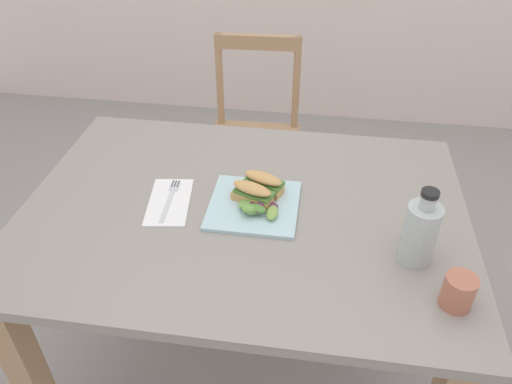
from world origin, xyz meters
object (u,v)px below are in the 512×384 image
object	(u,v)px
dining_table	(244,242)
sandwich_half_front	(253,193)
chair_wooden_far	(254,140)
fork_on_napkin	(171,197)
cup_extra_side	(458,292)
bottle_cold_brew	(419,235)
plate_lunch	(254,205)
sandwich_half_back	(263,182)

from	to	relation	value
dining_table	sandwich_half_front	distance (m)	0.17
chair_wooden_far	fork_on_napkin	xyz separation A→B (m)	(-0.11, -0.83, 0.30)
dining_table	cup_extra_side	distance (m)	0.60
fork_on_napkin	cup_extra_side	bearing A→B (deg)	-20.84
fork_on_napkin	cup_extra_side	size ratio (longest dim) A/B	2.34
fork_on_napkin	bottle_cold_brew	bearing A→B (deg)	-12.30
plate_lunch	sandwich_half_front	world-z (taller)	sandwich_half_front
sandwich_half_front	bottle_cold_brew	bearing A→B (deg)	-19.95
plate_lunch	sandwich_half_front	bearing A→B (deg)	104.82
dining_table	fork_on_napkin	bearing A→B (deg)	177.76
dining_table	plate_lunch	size ratio (longest dim) A/B	4.99
sandwich_half_front	fork_on_napkin	xyz separation A→B (m)	(-0.23, -0.01, -0.03)
sandwich_half_back	bottle_cold_brew	bearing A→B (deg)	-27.27
fork_on_napkin	sandwich_half_front	bearing A→B (deg)	2.31
chair_wooden_far	bottle_cold_brew	size ratio (longest dim) A/B	4.33
sandwich_half_back	cup_extra_side	size ratio (longest dim) A/B	1.54
fork_on_napkin	chair_wooden_far	bearing A→B (deg)	82.42
sandwich_half_front	fork_on_napkin	world-z (taller)	sandwich_half_front
plate_lunch	cup_extra_side	bearing A→B (deg)	-29.35
dining_table	plate_lunch	bearing A→B (deg)	13.43
chair_wooden_far	sandwich_half_back	bearing A→B (deg)	-79.52
chair_wooden_far	dining_table	bearing A→B (deg)	-83.38
sandwich_half_front	cup_extra_side	world-z (taller)	cup_extra_side
bottle_cold_brew	dining_table	bearing A→B (deg)	163.16
chair_wooden_far	sandwich_half_front	distance (m)	0.89
cup_extra_side	plate_lunch	bearing A→B (deg)	150.65
sandwich_half_back	cup_extra_side	distance (m)	0.57
plate_lunch	chair_wooden_far	bearing A→B (deg)	98.53
sandwich_half_front	fork_on_napkin	distance (m)	0.23
cup_extra_side	dining_table	bearing A→B (deg)	152.55
sandwich_half_front	dining_table	bearing A→B (deg)	-144.42
bottle_cold_brew	cup_extra_side	world-z (taller)	bottle_cold_brew
chair_wooden_far	cup_extra_side	bearing A→B (deg)	-61.13
dining_table	chair_wooden_far	world-z (taller)	chair_wooden_far
plate_lunch	cup_extra_side	world-z (taller)	cup_extra_side
plate_lunch	dining_table	bearing A→B (deg)	-166.57
plate_lunch	cup_extra_side	xyz separation A→B (m)	(0.48, -0.27, 0.03)
plate_lunch	bottle_cold_brew	bearing A→B (deg)	-18.72
chair_wooden_far	sandwich_half_back	xyz separation A→B (m)	(0.14, -0.77, 0.33)
sandwich_half_front	fork_on_napkin	bearing A→B (deg)	-177.69
sandwich_half_front	bottle_cold_brew	xyz separation A→B (m)	(0.41, -0.15, 0.03)
cup_extra_side	bottle_cold_brew	bearing A→B (deg)	118.83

